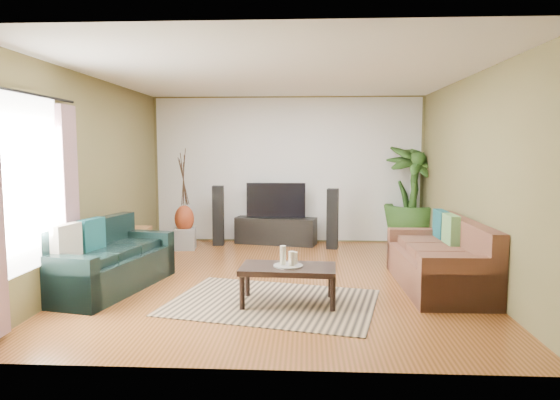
# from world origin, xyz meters

# --- Properties ---
(floor) EXTENTS (5.50, 5.50, 0.00)m
(floor) POSITION_xyz_m (0.00, 0.00, 0.00)
(floor) COLOR brown
(floor) RESTS_ON ground
(ceiling) EXTENTS (5.50, 5.50, 0.00)m
(ceiling) POSITION_xyz_m (0.00, 0.00, 2.70)
(ceiling) COLOR white
(ceiling) RESTS_ON ground
(wall_back) EXTENTS (5.00, 0.00, 5.00)m
(wall_back) POSITION_xyz_m (0.00, 2.75, 1.35)
(wall_back) COLOR brown
(wall_back) RESTS_ON ground
(wall_front) EXTENTS (5.00, 0.00, 5.00)m
(wall_front) POSITION_xyz_m (0.00, -2.75, 1.35)
(wall_front) COLOR brown
(wall_front) RESTS_ON ground
(wall_left) EXTENTS (0.00, 5.50, 5.50)m
(wall_left) POSITION_xyz_m (-2.50, 0.00, 1.35)
(wall_left) COLOR brown
(wall_left) RESTS_ON ground
(wall_right) EXTENTS (0.00, 5.50, 5.50)m
(wall_right) POSITION_xyz_m (2.50, 0.00, 1.35)
(wall_right) COLOR brown
(wall_right) RESTS_ON ground
(backwall_panel) EXTENTS (4.90, 0.00, 4.90)m
(backwall_panel) POSITION_xyz_m (0.00, 2.74, 1.35)
(backwall_panel) COLOR white
(backwall_panel) RESTS_ON ground
(window_pane) EXTENTS (0.00, 1.80, 1.80)m
(window_pane) POSITION_xyz_m (-2.48, -1.60, 1.40)
(window_pane) COLOR white
(window_pane) RESTS_ON ground
(curtain_far) EXTENTS (0.08, 0.35, 2.20)m
(curtain_far) POSITION_xyz_m (-2.43, -0.85, 1.15)
(curtain_far) COLOR gray
(curtain_far) RESTS_ON ground
(curtain_rod) EXTENTS (0.03, 1.90, 0.03)m
(curtain_rod) POSITION_xyz_m (-2.43, -1.60, 2.30)
(curtain_rod) COLOR black
(curtain_rod) RESTS_ON ground
(sofa_left) EXTENTS (1.18, 1.99, 0.85)m
(sofa_left) POSITION_xyz_m (-2.07, -0.58, 0.42)
(sofa_left) COLOR black
(sofa_left) RESTS_ON floor
(sofa_right) EXTENTS (0.94, 2.03, 0.85)m
(sofa_right) POSITION_xyz_m (2.02, -0.28, 0.42)
(sofa_right) COLOR brown
(sofa_right) RESTS_ON floor
(area_rug) EXTENTS (2.58, 2.07, 0.01)m
(area_rug) POSITION_xyz_m (-0.02, -1.03, 0.01)
(area_rug) COLOR tan
(area_rug) RESTS_ON floor
(coffee_table) EXTENTS (1.09, 0.63, 0.43)m
(coffee_table) POSITION_xyz_m (0.16, -1.05, 0.22)
(coffee_table) COLOR black
(coffee_table) RESTS_ON floor
(candle_tray) EXTENTS (0.33, 0.33, 0.01)m
(candle_tray) POSITION_xyz_m (0.16, -1.05, 0.44)
(candle_tray) COLOR gray
(candle_tray) RESTS_ON coffee_table
(candle_tall) EXTENTS (0.07, 0.07, 0.21)m
(candle_tall) POSITION_xyz_m (0.10, -1.02, 0.55)
(candle_tall) COLOR beige
(candle_tall) RESTS_ON candle_tray
(candle_mid) EXTENTS (0.07, 0.07, 0.16)m
(candle_mid) POSITION_xyz_m (0.20, -1.09, 0.53)
(candle_mid) COLOR beige
(candle_mid) RESTS_ON candle_tray
(candle_short) EXTENTS (0.07, 0.07, 0.14)m
(candle_short) POSITION_xyz_m (0.23, -0.99, 0.52)
(candle_short) COLOR white
(candle_short) RESTS_ON candle_tray
(tv_stand) EXTENTS (1.52, 0.73, 0.49)m
(tv_stand) POSITION_xyz_m (-0.20, 2.48, 0.24)
(tv_stand) COLOR black
(tv_stand) RESTS_ON floor
(television) EXTENTS (1.07, 0.06, 0.63)m
(television) POSITION_xyz_m (-0.20, 2.50, 0.80)
(television) COLOR black
(television) RESTS_ON tv_stand
(speaker_left) EXTENTS (0.21, 0.23, 1.08)m
(speaker_left) POSITION_xyz_m (-1.23, 2.32, 0.54)
(speaker_left) COLOR black
(speaker_left) RESTS_ON floor
(speaker_right) EXTENTS (0.22, 0.24, 1.05)m
(speaker_right) POSITION_xyz_m (0.82, 2.11, 0.52)
(speaker_right) COLOR black
(speaker_right) RESTS_ON floor
(potted_plant) EXTENTS (1.24, 1.24, 1.82)m
(potted_plant) POSITION_xyz_m (2.25, 2.50, 0.91)
(potted_plant) COLOR #244717
(potted_plant) RESTS_ON floor
(plant_pot) EXTENTS (0.34, 0.34, 0.26)m
(plant_pot) POSITION_xyz_m (2.25, 2.50, 0.13)
(plant_pot) COLOR black
(plant_pot) RESTS_ON floor
(pedestal) EXTENTS (0.41, 0.41, 0.37)m
(pedestal) POSITION_xyz_m (-1.75, 1.91, 0.18)
(pedestal) COLOR gray
(pedestal) RESTS_ON floor
(vase) EXTENTS (0.33, 0.33, 0.47)m
(vase) POSITION_xyz_m (-1.75, 1.91, 0.53)
(vase) COLOR maroon
(vase) RESTS_ON pedestal
(side_table) EXTENTS (0.57, 0.57, 0.58)m
(side_table) POSITION_xyz_m (-2.25, 0.59, 0.29)
(side_table) COLOR brown
(side_table) RESTS_ON floor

